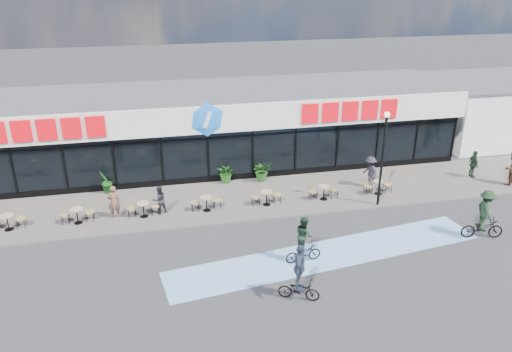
% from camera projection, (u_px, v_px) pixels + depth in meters
% --- Properties ---
extents(ground, '(120.00, 120.00, 0.00)m').
position_uv_depth(ground, '(230.00, 247.00, 21.75)').
color(ground, '#28282B').
rests_on(ground, ground).
extents(sidewalk, '(44.00, 5.00, 0.10)m').
position_uv_depth(sidewalk, '(215.00, 201.00, 25.77)').
color(sidewalk, '#55504B').
rests_on(sidewalk, ground).
extents(bike_lane, '(14.17, 4.13, 0.01)m').
position_uv_depth(bike_lane, '(328.00, 254.00, 21.18)').
color(bike_lane, '#6994C6').
rests_on(bike_lane, ground).
extents(building, '(30.60, 6.57, 4.75)m').
position_uv_depth(building, '(202.00, 128.00, 29.75)').
color(building, black).
rests_on(building, ground).
extents(neighbour_building, '(9.20, 7.20, 4.11)m').
position_uv_depth(neighbour_building, '(493.00, 108.00, 34.81)').
color(neighbour_building, white).
rests_on(neighbour_building, ground).
extents(lamp_post, '(0.28, 0.28, 4.86)m').
position_uv_depth(lamp_post, '(383.00, 151.00, 24.19)').
color(lamp_post, black).
rests_on(lamp_post, sidewalk).
extents(bistro_set_1, '(1.54, 0.62, 0.90)m').
position_uv_depth(bistro_set_1, '(8.00, 220.00, 22.84)').
color(bistro_set_1, tan).
rests_on(bistro_set_1, sidewalk).
extents(bistro_set_2, '(1.54, 0.62, 0.90)m').
position_uv_depth(bistro_set_2, '(77.00, 213.00, 23.44)').
color(bistro_set_2, tan).
rests_on(bistro_set_2, sidewalk).
extents(bistro_set_3, '(1.54, 0.62, 0.90)m').
position_uv_depth(bistro_set_3, '(143.00, 207.00, 24.03)').
color(bistro_set_3, tan).
rests_on(bistro_set_3, sidewalk).
extents(bistro_set_4, '(1.54, 0.62, 0.90)m').
position_uv_depth(bistro_set_4, '(206.00, 201.00, 24.62)').
color(bistro_set_4, tan).
rests_on(bistro_set_4, sidewalk).
extents(bistro_set_5, '(1.54, 0.62, 0.90)m').
position_uv_depth(bistro_set_5, '(266.00, 196.00, 25.21)').
color(bistro_set_5, tan).
rests_on(bistro_set_5, sidewalk).
extents(bistro_set_6, '(1.54, 0.62, 0.90)m').
position_uv_depth(bistro_set_6, '(323.00, 190.00, 25.80)').
color(bistro_set_6, tan).
rests_on(bistro_set_6, sidewalk).
extents(bistro_set_7, '(1.54, 0.62, 0.90)m').
position_uv_depth(bistro_set_7, '(378.00, 185.00, 26.40)').
color(bistro_set_7, tan).
rests_on(bistro_set_7, sidewalk).
extents(potted_plant_left, '(0.70, 0.81, 1.28)m').
position_uv_depth(potted_plant_left, '(106.00, 182.00, 26.34)').
color(potted_plant_left, '#195317').
rests_on(potted_plant_left, sidewalk).
extents(potted_plant_mid, '(1.15, 1.02, 1.17)m').
position_uv_depth(potted_plant_mid, '(262.00, 171.00, 27.92)').
color(potted_plant_mid, '#1F5418').
rests_on(potted_plant_mid, sidewalk).
extents(potted_plant_right, '(1.31, 1.29, 1.10)m').
position_uv_depth(potted_plant_right, '(226.00, 173.00, 27.68)').
color(potted_plant_right, '#225B1A').
rests_on(potted_plant_right, sidewalk).
extents(patron_left, '(0.68, 0.52, 1.65)m').
position_uv_depth(patron_left, '(114.00, 202.00, 23.77)').
color(patron_left, brown).
rests_on(patron_left, sidewalk).
extents(patron_right, '(0.84, 0.75, 1.43)m').
position_uv_depth(patron_right, '(159.00, 200.00, 24.21)').
color(patron_right, '#222029').
rests_on(patron_right, sidewalk).
extents(pedestrian_a, '(0.81, 1.22, 1.76)m').
position_uv_depth(pedestrian_a, '(370.00, 172.00, 27.01)').
color(pedestrian_a, '#222129').
rests_on(pedestrian_a, sidewalk).
extents(pedestrian_b, '(0.48, 0.96, 1.58)m').
position_uv_depth(pedestrian_b, '(473.00, 164.00, 28.27)').
color(pedestrian_b, black).
rests_on(pedestrian_b, sidewalk).
extents(pedestrian_c, '(1.08, 0.93, 1.91)m').
position_uv_depth(pedestrian_c, '(511.00, 168.00, 27.29)').
color(pedestrian_c, '#432818').
rests_on(pedestrian_c, sidewalk).
extents(cyclist_a, '(1.58, 0.84, 2.07)m').
position_uv_depth(cyclist_a, '(304.00, 243.00, 20.36)').
color(cyclist_a, black).
rests_on(cyclist_a, ground).
extents(cyclist_b, '(1.95, 1.33, 2.32)m').
position_uv_depth(cyclist_b, '(484.00, 218.00, 22.10)').
color(cyclist_b, black).
rests_on(cyclist_b, ground).
extents(cyclist_c, '(1.62, 1.16, 2.28)m').
position_uv_depth(cyclist_c, '(299.00, 277.00, 18.01)').
color(cyclist_c, black).
rests_on(cyclist_c, ground).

